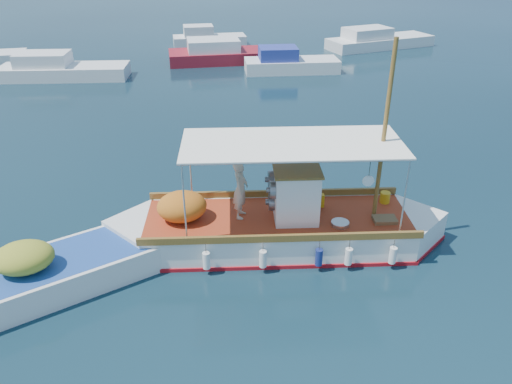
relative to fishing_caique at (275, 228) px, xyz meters
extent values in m
plane|color=black|center=(0.03, 0.69, -0.54)|extent=(160.00, 160.00, 0.00)
cube|color=white|center=(0.06, -0.01, -0.19)|extent=(7.88, 3.67, 1.11)
cube|color=white|center=(-3.69, 0.58, -0.19)|extent=(2.50, 2.50, 1.11)
cube|color=white|center=(3.81, -0.59, -0.19)|extent=(2.50, 2.50, 1.11)
cube|color=#A61017|center=(0.06, -0.01, -0.52)|extent=(7.99, 3.76, 0.18)
cube|color=#9F3418|center=(0.06, -0.01, 0.35)|extent=(7.85, 3.47, 0.06)
cube|color=brown|center=(0.26, 1.25, 0.47)|extent=(7.61, 1.28, 0.20)
cube|color=brown|center=(-0.14, -1.27, 0.47)|extent=(7.61, 1.28, 0.20)
cube|color=white|center=(0.56, -0.09, 1.13)|extent=(1.40, 1.49, 1.52)
cube|color=brown|center=(0.56, -0.09, 1.91)|extent=(1.52, 1.60, 0.06)
cylinder|color=slate|center=(-0.14, -0.30, 1.43)|extent=(0.30, 0.53, 0.51)
cylinder|color=slate|center=(-0.04, 0.33, 1.43)|extent=(0.30, 0.53, 0.51)
cylinder|color=slate|center=(-0.09, 0.01, 0.87)|extent=(0.30, 0.53, 0.51)
cylinder|color=brown|center=(2.86, -0.44, 2.89)|extent=(0.14, 0.14, 5.06)
cylinder|color=brown|center=(2.06, -0.32, 2.49)|extent=(1.81, 0.36, 0.08)
cylinder|color=silver|center=(-2.27, 1.48, 1.50)|extent=(0.05, 0.05, 2.27)
cylinder|color=silver|center=(-2.61, -0.72, 1.50)|extent=(0.05, 0.05, 2.27)
cylinder|color=silver|center=(3.43, 0.59, 1.50)|extent=(0.05, 0.05, 2.27)
cylinder|color=silver|center=(3.09, -1.61, 1.50)|extent=(0.05, 0.05, 2.27)
cube|color=white|center=(0.41, -0.06, 2.66)|extent=(6.27, 3.32, 0.04)
ellipsoid|color=#BD651B|center=(-2.64, 0.41, 0.79)|extent=(1.58, 1.41, 0.85)
cube|color=#CD9312|center=(1.45, 0.34, 0.57)|extent=(0.28, 0.22, 0.40)
cylinder|color=#CD9312|center=(3.47, 0.18, 0.54)|extent=(0.35, 0.35, 0.34)
cube|color=brown|center=(3.00, -0.88, 0.43)|extent=(0.72, 0.55, 0.12)
cylinder|color=#B2B2B2|center=(1.67, -0.82, 0.43)|extent=(0.58, 0.58, 0.12)
cylinder|color=white|center=(2.10, -1.40, 2.02)|extent=(0.30, 0.08, 0.30)
cylinder|color=white|center=(-2.15, -1.10, -0.09)|extent=(0.23, 0.23, 0.49)
cylinder|color=navy|center=(0.84, -1.56, -0.09)|extent=(0.23, 0.23, 0.49)
cylinder|color=white|center=(2.84, -1.87, -0.09)|extent=(0.23, 0.23, 0.49)
imported|color=#C0B69F|center=(-0.97, 0.25, 1.25)|extent=(0.61, 0.74, 1.75)
cube|color=white|center=(-5.81, -0.69, -0.26)|extent=(5.50, 3.81, 1.00)
cube|color=white|center=(-3.44, 0.28, -0.26)|extent=(1.85, 1.85, 1.00)
cube|color=#204694|center=(-5.81, -0.69, 0.21)|extent=(5.42, 3.60, 0.06)
ellipsoid|color=#9CA02D|center=(-6.63, -1.03, 0.60)|extent=(1.82, 1.67, 0.74)
cube|color=silver|center=(-8.52, 20.67, -0.24)|extent=(8.05, 3.50, 1.00)
cube|color=silver|center=(-9.68, 20.84, 0.66)|extent=(3.38, 2.47, 0.80)
cube|color=maroon|center=(2.45, 22.93, -0.24)|extent=(8.83, 3.04, 1.00)
cube|color=silver|center=(1.13, 22.97, 0.66)|extent=(3.57, 2.48, 0.80)
cube|color=silver|center=(5.79, 19.40, -0.24)|extent=(6.25, 2.83, 1.00)
cube|color=navy|center=(4.89, 19.50, 0.66)|extent=(2.61, 2.12, 0.80)
cube|color=silver|center=(14.57, 25.24, -0.24)|extent=(8.90, 4.31, 1.00)
cube|color=silver|center=(13.31, 24.97, 0.66)|extent=(3.80, 2.87, 0.80)
cube|color=silver|center=(1.52, 28.53, -0.24)|extent=(5.72, 2.12, 1.00)
cube|color=silver|center=(0.67, 28.55, 0.66)|extent=(2.31, 1.75, 0.80)
camera|label=1|loc=(-3.05, -12.06, 7.77)|focal=35.00mm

